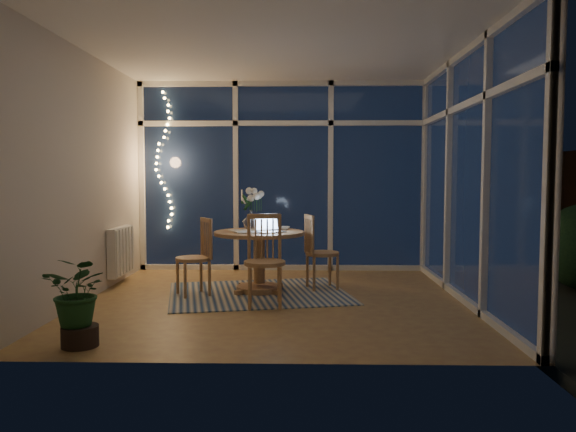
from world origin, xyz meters
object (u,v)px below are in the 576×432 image
(chair_right, at_px, (322,251))
(flower_vase, at_px, (251,220))
(chair_front, at_px, (265,260))
(laptop, at_px, (271,222))
(chair_left, at_px, (193,257))
(potted_plant, at_px, (79,297))
(dining_table, at_px, (259,262))

(chair_right, relative_size, flower_vase, 4.18)
(chair_front, relative_size, laptop, 3.09)
(laptop, height_order, flower_vase, laptop)
(laptop, bearing_deg, chair_right, -4.52)
(chair_left, xyz_separation_m, chair_right, (1.42, 0.39, 0.01))
(chair_left, relative_size, chair_front, 0.92)
(chair_front, xyz_separation_m, potted_plant, (-1.33, -1.35, -0.09))
(chair_left, height_order, flower_vase, flower_vase)
(chair_left, relative_size, chair_right, 0.98)
(dining_table, distance_m, flower_vase, 0.55)
(laptop, relative_size, flower_vase, 1.44)
(chair_left, xyz_separation_m, potted_plant, (-0.51, -1.85, -0.05))
(potted_plant, bearing_deg, chair_front, 45.41)
(chair_front, height_order, laptop, chair_front)
(chair_right, bearing_deg, chair_left, 89.97)
(chair_right, height_order, chair_front, chair_front)
(chair_left, bearing_deg, chair_front, 28.78)
(chair_right, xyz_separation_m, flower_vase, (-0.83, 0.13, 0.35))
(chair_front, distance_m, potted_plant, 1.89)
(dining_table, distance_m, chair_front, 0.74)
(chair_left, xyz_separation_m, flower_vase, (0.59, 0.52, 0.36))
(dining_table, relative_size, laptop, 3.34)
(chair_front, bearing_deg, potted_plant, -139.01)
(flower_vase, bearing_deg, chair_front, -77.72)
(flower_vase, bearing_deg, dining_table, -69.11)
(chair_front, bearing_deg, laptop, 83.02)
(dining_table, relative_size, chair_left, 1.17)
(laptop, bearing_deg, dining_table, 109.05)
(laptop, distance_m, flower_vase, 0.48)
(chair_right, height_order, flower_vase, flower_vase)
(dining_table, bearing_deg, laptop, -40.52)
(dining_table, height_order, potted_plant, potted_plant)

